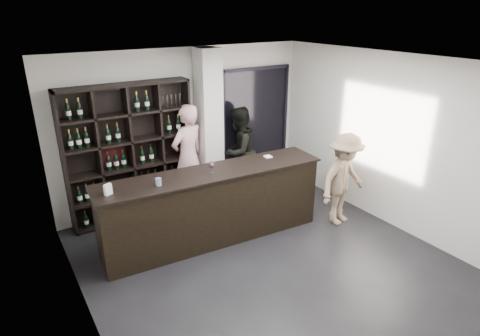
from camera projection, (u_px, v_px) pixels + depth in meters
floor at (271, 265)px, 5.92m from camera, size 5.00×5.50×0.01m
wine_shelf at (131, 154)px, 6.90m from camera, size 2.20×0.35×2.40m
structural_column at (209, 128)px, 7.49m from camera, size 0.40×0.40×2.90m
glass_panel at (255, 119)px, 8.28m from camera, size 1.60×0.08×2.10m
tasting_counter at (213, 206)px, 6.38m from camera, size 3.62×0.74×1.20m
taster_pink at (188, 157)px, 7.36m from camera, size 0.83×0.67×1.97m
taster_black at (239, 151)px, 7.94m from camera, size 1.07×0.97×1.78m
customer at (343, 179)px, 6.83m from camera, size 1.13×0.76×1.63m
wine_glass at (211, 167)px, 6.07m from camera, size 0.10×0.10×0.20m
spit_cup at (159, 182)px, 5.65m from camera, size 0.10×0.10×0.11m
napkin_stack at (268, 157)px, 6.75m from camera, size 0.13×0.13×0.02m
card_stand at (108, 189)px, 5.37m from camera, size 0.11×0.09×0.15m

